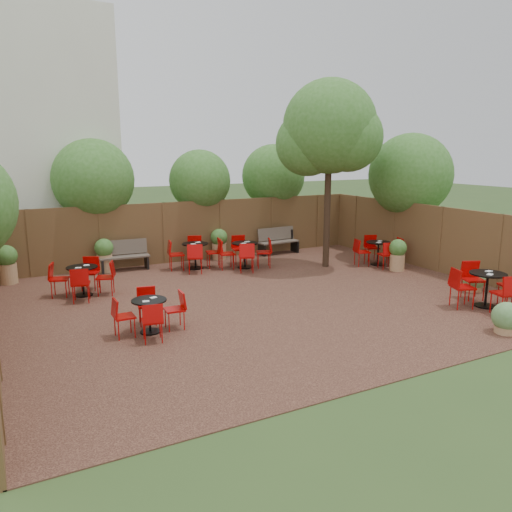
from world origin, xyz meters
TOP-DOWN VIEW (x-y plane):
  - ground at (0.00, 0.00)m, footprint 80.00×80.00m
  - courtyard_paving at (0.00, 0.00)m, footprint 12.00×10.00m
  - fence_back at (0.00, 5.00)m, footprint 12.00×0.08m
  - fence_right at (6.00, 0.00)m, footprint 0.08×10.00m
  - neighbour_building at (-4.50, 8.00)m, footprint 5.00×4.00m
  - overhang_foliage at (-0.45, 3.15)m, footprint 15.65×10.37m
  - courtyard_tree at (3.35, 2.14)m, footprint 2.92×2.85m
  - park_bench_left at (-2.43, 4.63)m, footprint 1.52×0.56m
  - park_bench_right at (3.03, 4.63)m, footprint 1.52×0.58m
  - bistro_tables at (0.72, 1.18)m, footprint 10.56×8.54m
  - planters at (-1.11, 3.79)m, footprint 11.18×4.58m
  - low_shrubs at (4.57, -3.43)m, footprint 3.03×2.99m

SIDE VIEW (x-z plane):
  - ground at x=0.00m, z-range 0.00..0.00m
  - courtyard_paving at x=0.00m, z-range 0.00..0.02m
  - low_shrubs at x=4.57m, z-range 0.00..0.64m
  - bistro_tables at x=0.72m, z-range 0.00..0.94m
  - park_bench_right at x=3.03m, z-range 0.03..0.96m
  - park_bench_left at x=-2.43m, z-range 0.03..0.96m
  - planters at x=-1.11m, z-range 0.04..1.12m
  - fence_back at x=0.00m, z-range 0.00..2.00m
  - fence_right at x=6.00m, z-range 0.00..2.00m
  - overhang_foliage at x=-0.45m, z-range 1.33..4.09m
  - neighbour_building at x=-4.50m, z-range 0.00..8.00m
  - courtyard_tree at x=3.35m, z-range 1.29..7.02m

